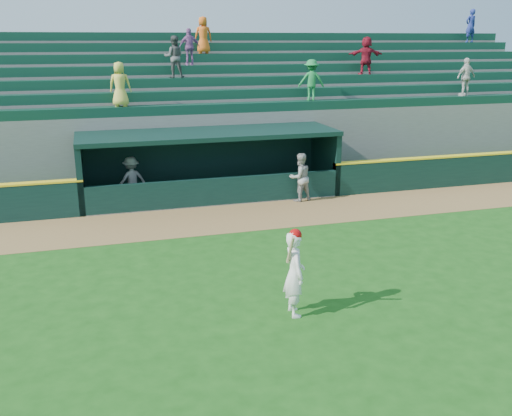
# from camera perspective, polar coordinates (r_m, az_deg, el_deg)

# --- Properties ---
(ground) EXTENTS (120.00, 120.00, 0.00)m
(ground) POSITION_cam_1_polar(r_m,az_deg,el_deg) (14.43, 1.80, -6.70)
(ground) COLOR #194C13
(ground) RESTS_ON ground
(warning_track) EXTENTS (40.00, 3.00, 0.01)m
(warning_track) POSITION_cam_1_polar(r_m,az_deg,el_deg) (18.86, -2.82, -1.02)
(warning_track) COLOR olive
(warning_track) RESTS_ON ground
(field_wall_right) EXTENTS (15.50, 0.30, 1.20)m
(field_wall_right) POSITION_cam_1_polar(r_m,az_deg,el_deg) (25.72, 23.82, 3.72)
(field_wall_right) COLOR black
(field_wall_right) RESTS_ON ground
(wall_stripe_right) EXTENTS (15.50, 0.32, 0.06)m
(wall_stripe_right) POSITION_cam_1_polar(r_m,az_deg,el_deg) (25.60, 23.98, 5.09)
(wall_stripe_right) COLOR yellow
(wall_stripe_right) RESTS_ON field_wall_right
(dugout_player_front) EXTENTS (0.98, 0.84, 1.76)m
(dugout_player_front) POSITION_cam_1_polar(r_m,az_deg,el_deg) (20.73, 4.41, 3.08)
(dugout_player_front) COLOR #9C9C97
(dugout_player_front) RESTS_ON ground
(dugout_player_inside) EXTENTS (1.21, 0.91, 1.66)m
(dugout_player_inside) POSITION_cam_1_polar(r_m,az_deg,el_deg) (21.01, -12.33, 2.79)
(dugout_player_inside) COLOR gray
(dugout_player_inside) RESTS_ON ground
(dugout) EXTENTS (9.40, 2.80, 2.46)m
(dugout) POSITION_cam_1_polar(r_m,az_deg,el_deg) (21.45, -4.83, 4.84)
(dugout) COLOR slate
(dugout) RESTS_ON ground
(stands) EXTENTS (34.50, 6.33, 7.15)m
(stands) POSITION_cam_1_polar(r_m,az_deg,el_deg) (25.71, -6.95, 9.07)
(stands) COLOR slate
(stands) RESTS_ON ground
(batter_at_plate) EXTENTS (0.48, 0.83, 1.95)m
(batter_at_plate) POSITION_cam_1_polar(r_m,az_deg,el_deg) (12.13, 3.87, -6.43)
(batter_at_plate) COLOR white
(batter_at_plate) RESTS_ON ground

